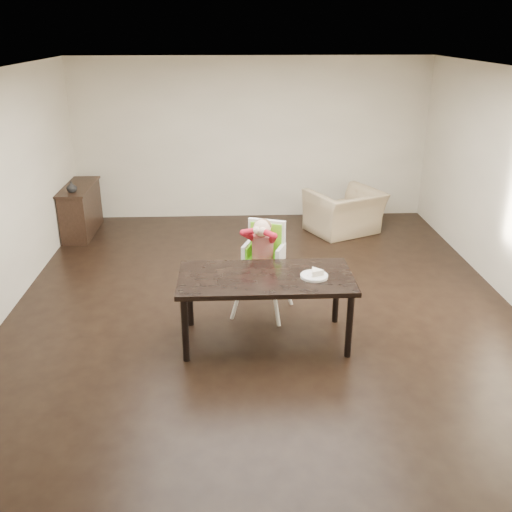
{
  "coord_description": "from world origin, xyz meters",
  "views": [
    {
      "loc": [
        -0.38,
        -6.19,
        3.14
      ],
      "look_at": [
        -0.11,
        -0.44,
        0.81
      ],
      "focal_mm": 40.0,
      "sensor_mm": 36.0,
      "label": 1
    }
  ],
  "objects_px": {
    "high_chair": "(263,247)",
    "sideboard": "(81,210)",
    "dining_table": "(266,283)",
    "armchair": "(345,205)"
  },
  "relations": [
    {
      "from": "high_chair",
      "to": "sideboard",
      "type": "bearing_deg",
      "value": 154.26
    },
    {
      "from": "armchair",
      "to": "dining_table",
      "type": "bearing_deg",
      "value": 40.4
    },
    {
      "from": "high_chair",
      "to": "sideboard",
      "type": "xyz_separation_m",
      "value": [
        -2.77,
        2.86,
        -0.41
      ]
    },
    {
      "from": "high_chair",
      "to": "sideboard",
      "type": "height_order",
      "value": "high_chair"
    },
    {
      "from": "high_chair",
      "to": "sideboard",
      "type": "relative_size",
      "value": 0.91
    },
    {
      "from": "sideboard",
      "to": "dining_table",
      "type": "bearing_deg",
      "value": -52.16
    },
    {
      "from": "high_chair",
      "to": "sideboard",
      "type": "distance_m",
      "value": 4.0
    },
    {
      "from": "dining_table",
      "to": "armchair",
      "type": "height_order",
      "value": "armchair"
    },
    {
      "from": "dining_table",
      "to": "armchair",
      "type": "bearing_deg",
      "value": 66.18
    },
    {
      "from": "high_chair",
      "to": "armchair",
      "type": "xyz_separation_m",
      "value": [
        1.48,
        2.7,
        -0.34
      ]
    }
  ]
}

